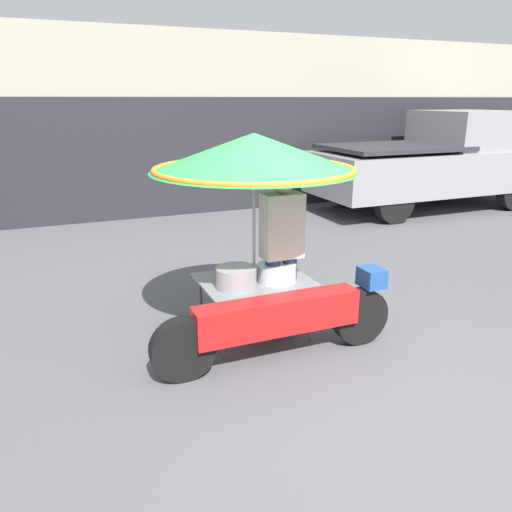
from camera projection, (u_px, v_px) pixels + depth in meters
ground_plane at (328, 380)px, 4.19m from camera, size 36.00×36.00×0.00m
shopfront_building at (145, 124)px, 10.39m from camera, size 28.00×2.06×3.52m
vendor_motorcycle_cart at (257, 183)px, 4.50m from camera, size 2.28×1.89×1.97m
vendor_person at (282, 246)px, 4.72m from camera, size 0.38×0.22×1.65m
pickup_truck at (437, 162)px, 10.53m from camera, size 5.13×1.95×2.02m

